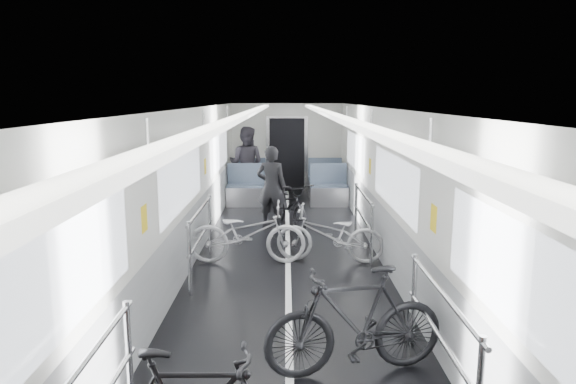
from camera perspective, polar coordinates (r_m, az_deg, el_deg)
name	(u,v)px	position (r m, az deg, el deg)	size (l,w,h in m)	color
car_shell	(288,181)	(8.96, -0.04, 1.27)	(3.02, 14.01, 2.41)	black
bike_left_far	(247,233)	(8.03, -4.56, -4.60)	(0.63, 1.82, 0.96)	#ACACB1
bike_right_near	(355,321)	(4.94, 7.45, -14.02)	(0.49, 1.73, 1.04)	black
bike_right_mid	(330,235)	(8.07, 4.65, -4.77)	(0.59, 1.69, 0.89)	#999A9D
bike_aisle	(290,205)	(10.09, 0.19, -1.45)	(0.63, 1.81, 0.95)	black
person_standing	(271,187)	(10.13, -1.85, 0.56)	(0.60, 0.39, 1.63)	black
person_seated	(246,164)	(12.88, -4.66, 3.16)	(0.90, 0.70, 1.85)	#312D36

